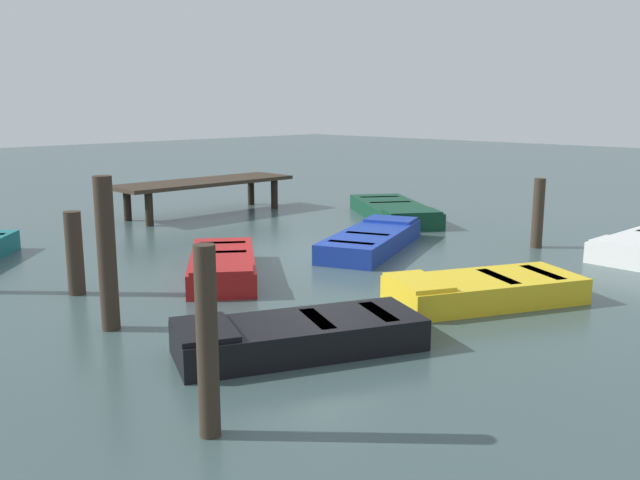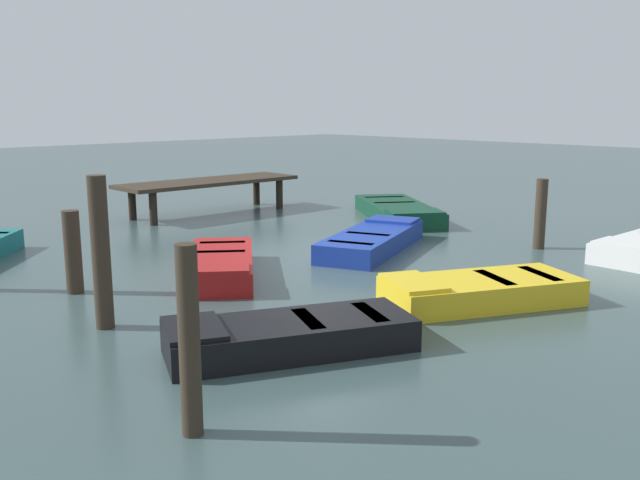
% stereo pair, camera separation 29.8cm
% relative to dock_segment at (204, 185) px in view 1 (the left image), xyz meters
% --- Properties ---
extents(ground_plane, '(80.00, 80.00, 0.00)m').
position_rel_dock_segment_xyz_m(ground_plane, '(-1.61, -6.06, -0.83)').
color(ground_plane, '#384C4C').
extents(dock_segment, '(5.20, 1.64, 0.95)m').
position_rel_dock_segment_xyz_m(dock_segment, '(0.00, 0.00, 0.00)').
color(dock_segment, '#33281E').
rests_on(dock_segment, ground_plane).
extents(rowboat_black, '(3.24, 2.31, 0.46)m').
position_rel_dock_segment_xyz_m(rowboat_black, '(-5.58, -9.58, -0.62)').
color(rowboat_black, black).
rests_on(rowboat_black, ground_plane).
extents(rowboat_yellow, '(3.22, 2.46, 0.46)m').
position_rel_dock_segment_xyz_m(rowboat_yellow, '(-2.11, -10.09, -0.61)').
color(rowboat_yellow, gold).
rests_on(rowboat_yellow, ground_plane).
extents(rowboat_red, '(2.77, 3.10, 0.46)m').
position_rel_dock_segment_xyz_m(rowboat_red, '(-3.95, -5.94, -0.62)').
color(rowboat_red, maroon).
rests_on(rowboat_red, ground_plane).
extents(rowboat_blue, '(3.78, 2.45, 0.46)m').
position_rel_dock_segment_xyz_m(rowboat_blue, '(-0.33, -6.34, -0.62)').
color(rowboat_blue, navy).
rests_on(rowboat_blue, ground_plane).
extents(rowboat_dark_green, '(3.48, 4.11, 0.46)m').
position_rel_dock_segment_xyz_m(rowboat_dark_green, '(3.11, -4.19, -0.62)').
color(rowboat_dark_green, '#0C3823').
rests_on(rowboat_dark_green, ground_plane).
extents(mooring_piling_far_right, '(0.20, 0.20, 1.81)m').
position_rel_dock_segment_xyz_m(mooring_piling_far_right, '(-7.65, -10.57, 0.07)').
color(mooring_piling_far_right, '#33281E').
rests_on(mooring_piling_far_right, ground_plane).
extents(mooring_piling_near_left, '(0.24, 0.24, 1.48)m').
position_rel_dock_segment_xyz_m(mooring_piling_near_left, '(2.31, -8.70, -0.09)').
color(mooring_piling_near_left, '#33281E').
rests_on(mooring_piling_near_left, ground_plane).
extents(mooring_piling_center, '(0.25, 0.25, 2.10)m').
position_rel_dock_segment_xyz_m(mooring_piling_center, '(-6.78, -7.14, 0.22)').
color(mooring_piling_center, '#33281E').
rests_on(mooring_piling_center, ground_plane).
extents(mooring_piling_near_right, '(0.27, 0.27, 1.35)m').
position_rel_dock_segment_xyz_m(mooring_piling_near_right, '(-6.28, -5.15, -0.16)').
color(mooring_piling_near_right, '#33281E').
rests_on(mooring_piling_near_right, ground_plane).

